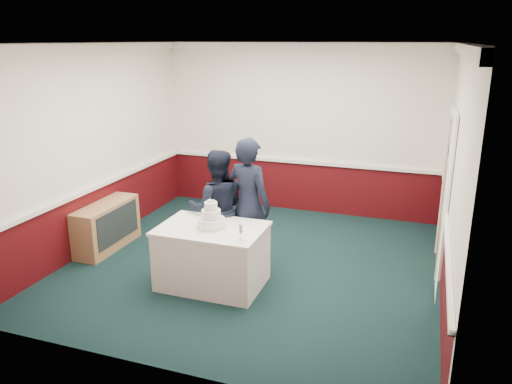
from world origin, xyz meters
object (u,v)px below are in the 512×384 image
(person_woman, at_px, (249,204))
(cake_knife, at_px, (202,232))
(wedding_cake, at_px, (211,219))
(cake_table, at_px, (212,256))
(person_man, at_px, (217,209))
(champagne_flute, at_px, (241,229))
(sideboard, at_px, (107,226))

(person_woman, bearing_deg, cake_knife, 85.88)
(cake_knife, bearing_deg, wedding_cake, 97.68)
(cake_table, relative_size, person_man, 0.80)
(person_man, height_order, person_woman, person_woman)
(champagne_flute, distance_m, person_man, 1.10)
(champagne_flute, bearing_deg, person_man, 128.05)
(cake_table, relative_size, cake_knife, 6.00)
(cake_knife, relative_size, champagne_flute, 1.07)
(cake_table, relative_size, champagne_flute, 6.44)
(cake_table, relative_size, person_woman, 0.72)
(sideboard, height_order, cake_knife, cake_knife)
(cake_table, xyz_separation_m, person_woman, (0.26, 0.64, 0.52))
(sideboard, relative_size, cake_table, 0.91)
(person_woman, bearing_deg, sideboard, 17.00)
(cake_table, height_order, champagne_flute, champagne_flute)
(cake_table, bearing_deg, person_man, 106.60)
(sideboard, distance_m, person_man, 1.87)
(cake_table, distance_m, person_man, 0.74)
(sideboard, xyz_separation_m, person_woman, (2.25, 0.07, 0.57))
(wedding_cake, bearing_deg, cake_knife, -98.53)
(wedding_cake, xyz_separation_m, champagne_flute, (0.50, -0.28, 0.03))
(cake_table, xyz_separation_m, champagne_flute, (0.50, -0.28, 0.53))
(cake_knife, height_order, champagne_flute, champagne_flute)
(champagne_flute, height_order, person_man, person_man)
(cake_table, distance_m, cake_knife, 0.44)
(person_woman, bearing_deg, champagne_flute, 119.65)
(champagne_flute, bearing_deg, person_woman, 104.40)
(champagne_flute, relative_size, person_woman, 0.11)
(person_man, distance_m, person_woman, 0.45)
(person_man, bearing_deg, sideboard, -22.94)
(person_woman, bearing_deg, wedding_cake, 82.73)
(cake_table, bearing_deg, wedding_cake, 90.00)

